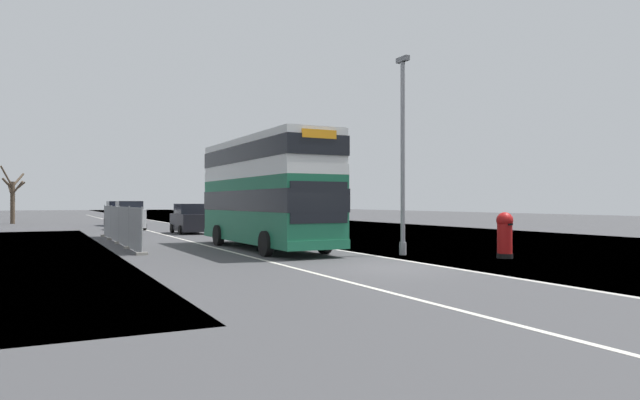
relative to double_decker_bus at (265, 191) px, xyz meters
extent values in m
cube|color=#424244|center=(0.94, -8.48, -2.67)|extent=(140.00, 280.00, 0.10)
cube|color=gray|center=(12.67, -8.48, -2.65)|extent=(20.00, 280.00, 0.05)
cube|color=#B2AFA8|center=(2.67, -8.48, -2.63)|extent=(0.24, 196.00, 0.01)
cube|color=silver|center=(-1.83, -8.48, -2.63)|extent=(0.16, 168.00, 0.01)
cube|color=#196042|center=(0.00, 0.01, -0.87)|extent=(2.69, 10.58, 2.81)
cube|color=silver|center=(0.00, 0.01, 0.73)|extent=(2.69, 10.58, 0.40)
cube|color=silver|center=(0.00, 0.01, 1.62)|extent=(2.66, 10.47, 1.38)
cube|color=black|center=(0.00, 0.01, -0.45)|extent=(2.72, 10.68, 0.90)
cube|color=black|center=(0.00, 0.01, 1.62)|extent=(2.70, 10.63, 0.76)
cube|color=black|center=(0.06, -5.29, -0.52)|extent=(2.37, 0.09, 1.54)
cube|color=orange|center=(0.06, -5.29, 2.00)|extent=(1.41, 0.08, 0.32)
cube|color=#196042|center=(0.00, 0.01, -2.09)|extent=(2.72, 10.68, 0.36)
cylinder|color=black|center=(-1.25, -3.28, -2.12)|extent=(0.31, 1.00, 1.00)
cylinder|color=black|center=(1.32, -3.25, -2.12)|extent=(0.31, 1.00, 1.00)
cylinder|color=black|center=(-1.32, 2.89, -2.12)|extent=(0.31, 1.00, 1.00)
cylinder|color=black|center=(1.25, 2.92, -2.12)|extent=(0.31, 1.00, 1.00)
cylinder|color=gray|center=(3.87, -5.14, 1.23)|extent=(0.18, 0.18, 7.71)
cube|color=slate|center=(3.87, -5.14, 5.20)|extent=(0.20, 0.70, 0.20)
cylinder|color=gray|center=(3.87, -5.14, -2.37)|extent=(0.29, 0.29, 0.50)
cylinder|color=black|center=(6.55, -7.94, -2.53)|extent=(0.60, 0.60, 0.18)
cylinder|color=#B71414|center=(6.55, -7.94, -1.82)|extent=(0.55, 0.55, 1.24)
sphere|color=#B71414|center=(6.55, -7.94, -1.20)|extent=(0.62, 0.62, 0.62)
cube|color=black|center=(6.55, -8.23, -1.34)|extent=(0.22, 0.03, 0.07)
cube|color=orange|center=(3.51, 1.96, -1.59)|extent=(1.99, 0.08, 0.20)
cube|color=white|center=(3.51, 1.96, -1.91)|extent=(1.99, 0.08, 0.20)
cube|color=orange|center=(2.62, 1.95, -2.11)|extent=(0.07, 0.07, 1.03)
cube|color=black|center=(2.62, 1.95, -2.58)|extent=(0.14, 0.44, 0.08)
cube|color=orange|center=(4.41, 1.96, -2.11)|extent=(0.07, 0.07, 1.03)
cube|color=black|center=(4.41, 1.96, -2.58)|extent=(0.14, 0.44, 0.08)
cube|color=#A8AAAD|center=(-5.47, 1.12, -1.66)|extent=(0.04, 3.26, 1.83)
cube|color=#A8AAAD|center=(-5.47, 4.52, -1.66)|extent=(0.04, 3.26, 1.83)
cube|color=#A8AAAD|center=(-5.47, 7.92, -1.66)|extent=(0.04, 3.26, 1.83)
cube|color=#A8AAAD|center=(-5.47, 11.32, -1.66)|extent=(0.04, 3.26, 1.83)
cylinder|color=#939699|center=(-5.47, -0.58, -1.66)|extent=(0.06, 0.06, 1.93)
cube|color=gray|center=(-5.47, -0.58, -2.56)|extent=(0.44, 0.20, 0.12)
cylinder|color=#939699|center=(-5.47, 2.82, -1.66)|extent=(0.06, 0.06, 1.93)
cube|color=gray|center=(-5.47, 2.82, -2.56)|extent=(0.44, 0.20, 0.12)
cylinder|color=#939699|center=(-5.47, 6.22, -1.66)|extent=(0.06, 0.06, 1.93)
cube|color=gray|center=(-5.47, 6.22, -2.56)|extent=(0.44, 0.20, 0.12)
cylinder|color=#939699|center=(-5.47, 9.62, -1.66)|extent=(0.06, 0.06, 1.93)
cube|color=gray|center=(-5.47, 9.62, -2.56)|extent=(0.44, 0.20, 0.12)
cylinder|color=#939699|center=(-5.47, 13.02, -1.66)|extent=(0.06, 0.06, 1.93)
cube|color=gray|center=(-5.47, 13.02, -2.56)|extent=(0.44, 0.20, 0.12)
cube|color=black|center=(-0.01, 14.02, -1.88)|extent=(1.78, 4.01, 1.13)
cube|color=black|center=(-0.01, 14.02, -0.97)|extent=(1.64, 2.20, 0.68)
cylinder|color=black|center=(0.88, 15.26, -2.32)|extent=(0.20, 0.60, 0.60)
cylinder|color=black|center=(-0.89, 15.26, -2.32)|extent=(0.20, 0.60, 0.60)
cylinder|color=black|center=(0.88, 12.78, -2.32)|extent=(0.20, 0.60, 0.60)
cylinder|color=black|center=(-0.89, 12.78, -2.32)|extent=(0.20, 0.60, 0.60)
cube|color=silver|center=(-2.87, 21.21, -1.77)|extent=(1.88, 4.05, 1.34)
cube|color=black|center=(-2.87, 21.21, -0.77)|extent=(1.73, 2.23, 0.65)
cylinder|color=black|center=(-1.93, 22.47, -2.32)|extent=(0.20, 0.60, 0.60)
cylinder|color=black|center=(-3.81, 22.47, -2.32)|extent=(0.20, 0.60, 0.60)
cylinder|color=black|center=(-1.93, 19.96, -2.32)|extent=(0.20, 0.60, 0.60)
cylinder|color=black|center=(-3.81, 19.96, -2.32)|extent=(0.20, 0.60, 0.60)
cube|color=navy|center=(-2.70, 29.18, -1.83)|extent=(1.86, 4.08, 1.22)
cube|color=black|center=(-2.70, 29.18, -0.84)|extent=(1.71, 2.24, 0.77)
cylinder|color=black|center=(-1.77, 30.45, -2.32)|extent=(0.20, 0.60, 0.60)
cylinder|color=black|center=(-3.63, 30.45, -2.32)|extent=(0.20, 0.60, 0.60)
cylinder|color=black|center=(-1.77, 27.92, -2.32)|extent=(0.20, 0.60, 0.60)
cylinder|color=black|center=(-3.63, 27.92, -2.32)|extent=(0.20, 0.60, 0.60)
cylinder|color=#4C3D2D|center=(-11.21, 37.98, -0.59)|extent=(0.41, 0.41, 4.06)
cylinder|color=#4C3D2D|center=(-10.69, 37.87, 0.91)|extent=(1.19, 0.40, 1.09)
cylinder|color=#4C3D2D|center=(-10.77, 38.63, 1.61)|extent=(1.13, 1.51, 1.42)
cylinder|color=#4C3D2D|center=(-11.42, 38.69, 0.51)|extent=(0.63, 1.61, 1.70)
cylinder|color=#4C3D2D|center=(-11.64, 37.87, 1.21)|extent=(1.05, 0.45, 1.19)
cylinder|color=#4C3D2D|center=(-11.69, 37.52, 1.88)|extent=(1.16, 1.15, 2.06)
cylinder|color=#4C3D2D|center=(-10.78, 37.11, 0.83)|extent=(1.07, 1.91, 1.29)
camera|label=1|loc=(-9.25, -23.85, -0.49)|focal=31.80mm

